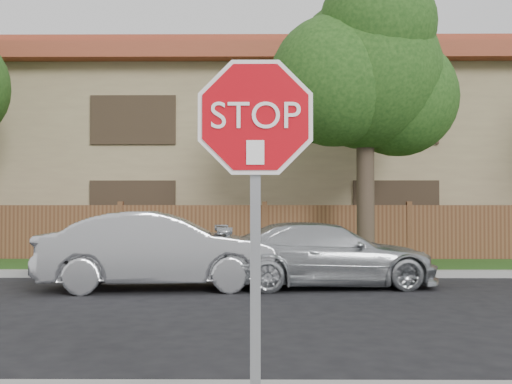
{
  "coord_description": "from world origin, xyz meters",
  "views": [
    {
      "loc": [
        -0.12,
        -5.19,
        1.61
      ],
      "look_at": [
        -0.15,
        -0.9,
        1.7
      ],
      "focal_mm": 42.0,
      "sensor_mm": 36.0,
      "label": 1
    }
  ],
  "objects": [
    {
      "name": "tree_mid",
      "position": [
        2.52,
        9.57,
        4.87
      ],
      "size": [
        4.8,
        3.9,
        7.35
      ],
      "color": "#382B21",
      "rests_on": "ground"
    },
    {
      "name": "apartment_building",
      "position": [
        0.0,
        17.0,
        3.53
      ],
      "size": [
        35.2,
        9.2,
        7.2
      ],
      "color": "#94805C",
      "rests_on": "ground"
    },
    {
      "name": "fence",
      "position": [
        0.0,
        11.4,
        0.8
      ],
      "size": [
        70.0,
        0.12,
        1.6
      ],
      "primitive_type": "cube",
      "color": "#53301D",
      "rests_on": "ground"
    },
    {
      "name": "stop_sign",
      "position": [
        -0.15,
        -1.48,
        1.83
      ],
      "size": [
        1.01,
        0.13,
        2.55
      ],
      "color": "gray",
      "rests_on": "sidewalk_near"
    },
    {
      "name": "sedan_right",
      "position": [
        1.16,
        6.56,
        0.63
      ],
      "size": [
        4.51,
        2.21,
        1.26
      ],
      "primitive_type": "imported",
      "rotation": [
        0.0,
        0.0,
        1.68
      ],
      "color": "#B3B7BB",
      "rests_on": "ground"
    },
    {
      "name": "grass_strip",
      "position": [
        0.0,
        9.8,
        0.06
      ],
      "size": [
        70.0,
        3.0,
        0.12
      ],
      "primitive_type": "cube",
      "color": "#1E4714",
      "rests_on": "ground"
    },
    {
      "name": "far_curb",
      "position": [
        0.0,
        8.15,
        0.07
      ],
      "size": [
        70.0,
        0.3,
        0.15
      ],
      "primitive_type": "cube",
      "color": "gray",
      "rests_on": "ground"
    },
    {
      "name": "sedan_left",
      "position": [
        -2.02,
        6.22,
        0.74
      ],
      "size": [
        4.62,
        2.0,
        1.48
      ],
      "primitive_type": "imported",
      "rotation": [
        0.0,
        0.0,
        1.67
      ],
      "color": "#AFB0B4",
      "rests_on": "ground"
    }
  ]
}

